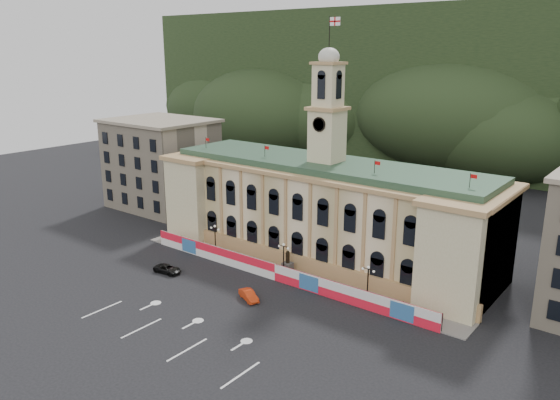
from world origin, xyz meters
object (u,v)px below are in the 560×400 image
Objects in this scene: lamp_center at (284,257)px; black_suv at (168,269)px; statue at (288,266)px; red_sedan at (249,295)px.

black_suv is at bearing -146.00° from lamp_center.
black_suv is at bearing -143.37° from statue.
red_sedan is at bearing -82.87° from lamp_center.
statue is at bearing -60.30° from black_suv.
lamp_center reaches higher than red_sedan.
lamp_center is (0.00, -1.00, 1.89)m from statue.
red_sedan is (1.15, -10.20, -0.54)m from statue.
lamp_center is at bearing -90.00° from statue.
statue is at bearing 30.96° from red_sedan.
black_suv is at bearing 116.62° from red_sedan.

